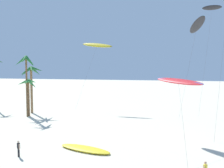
# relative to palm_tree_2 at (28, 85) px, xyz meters

# --- Properties ---
(palm_tree_2) EXTENTS (3.13, 3.76, 6.54)m
(palm_tree_2) POSITION_rel_palm_tree_2_xyz_m (0.00, 0.00, 0.00)
(palm_tree_2) COLOR olive
(palm_tree_2) RESTS_ON ground
(palm_tree_3) EXTENTS (4.57, 4.35, 8.75)m
(palm_tree_3) POSITION_rel_palm_tree_2_xyz_m (-1.07, 2.84, 1.55)
(palm_tree_3) COLOR olive
(palm_tree_3) RESTS_ON ground
(palm_tree_4) EXTENTS (3.95, 4.15, 10.57)m
(palm_tree_4) POSITION_rel_palm_tree_2_xyz_m (-0.13, -0.41, 3.25)
(palm_tree_4) COLOR brown
(palm_tree_4) RESTS_ON ground
(flying_kite_0) EXTENTS (7.35, 3.46, 13.94)m
(flying_kite_0) POSITION_rel_palm_tree_2_xyz_m (9.27, 11.05, 7.61)
(flying_kite_0) COLOR yellow
(flying_kite_0) RESTS_ON ground
(flying_kite_2) EXTENTS (5.84, 11.34, 7.52)m
(flying_kite_2) POSITION_rel_palm_tree_2_xyz_m (24.70, -8.70, 1.51)
(flying_kite_2) COLOR red
(flying_kite_2) RESTS_ON ground
(flying_kite_3) EXTENTS (5.44, 10.01, 20.87)m
(flying_kite_3) POSITION_rel_palm_tree_2_xyz_m (31.78, 12.91, 14.51)
(flying_kite_3) COLOR black
(flying_kite_3) RESTS_ON ground
(flying_kite_5) EXTENTS (4.05, 8.25, 16.65)m
(flying_kite_5) POSITION_rel_palm_tree_2_xyz_m (28.22, 5.66, 10.11)
(flying_kite_5) COLOR black
(flying_kite_5) RESTS_ON ground
(grounded_kite_2) EXTENTS (6.17, 3.19, 0.33)m
(grounded_kite_2) POSITION_rel_palm_tree_2_xyz_m (15.18, -14.37, -5.29)
(grounded_kite_2) COLOR yellow
(grounded_kite_2) RESTS_ON ground
(person_near_left) EXTENTS (0.43, 0.34, 1.58)m
(person_near_left) POSITION_rel_palm_tree_2_xyz_m (9.52, -17.42, -4.60)
(person_near_left) COLOR black
(person_near_left) RESTS_ON ground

